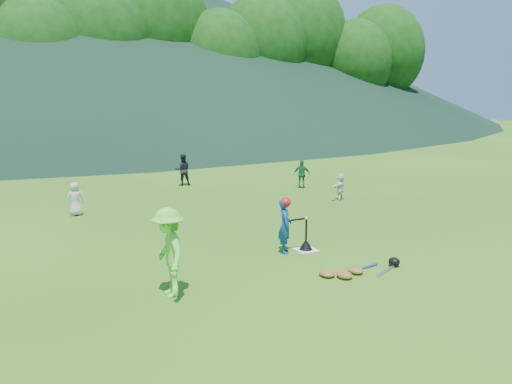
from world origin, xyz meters
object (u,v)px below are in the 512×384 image
at_px(fielder_c, 302,174).
at_px(fielder_d, 340,187).
at_px(batting_tee, 306,245).
at_px(equipment_pile, 356,270).
at_px(batter_child, 285,226).
at_px(home_plate, 306,250).
at_px(fielder_a, 75,199).
at_px(adult_coach, 169,252).
at_px(fielder_b, 183,170).

height_order(fielder_c, fielder_d, fielder_c).
distance_m(batting_tee, equipment_pile, 1.71).
distance_m(batter_child, batting_tee, 0.70).
bearing_deg(batting_tee, home_plate, 0.00).
xyz_separation_m(fielder_a, equipment_pile, (4.24, -7.52, -0.42)).
xyz_separation_m(batter_child, fielder_c, (4.49, 6.57, -0.07)).
distance_m(home_plate, adult_coach, 3.74).
bearing_deg(adult_coach, fielder_b, 163.27).
bearing_deg(fielder_a, fielder_b, -140.40).
bearing_deg(home_plate, batter_child, 171.61).
bearing_deg(fielder_a, fielder_c, -172.76).
xyz_separation_m(fielder_c, fielder_d, (-0.03, -2.44, -0.08)).
xyz_separation_m(adult_coach, fielder_b, (3.67, 10.39, -0.17)).
bearing_deg(fielder_d, fielder_b, -81.32).
bearing_deg(adult_coach, fielder_d, 128.51).
relative_size(fielder_a, fielder_c, 0.92).
xyz_separation_m(fielder_c, batting_tee, (-3.99, -6.64, -0.40)).
relative_size(adult_coach, fielder_c, 1.45).
relative_size(fielder_c, fielder_d, 1.17).
relative_size(batter_child, fielder_c, 1.14).
height_order(fielder_b, equipment_pile, fielder_b).
height_order(fielder_a, fielder_d, fielder_a).
bearing_deg(fielder_d, batter_child, 14.83).
bearing_deg(adult_coach, fielder_c, 138.98).
bearing_deg(batter_child, fielder_b, 18.39).
distance_m(adult_coach, fielder_a, 7.00).
bearing_deg(fielder_d, batting_tee, 18.76).
distance_m(fielder_b, fielder_d, 6.28).
xyz_separation_m(fielder_c, equipment_pile, (-3.91, -8.35, -0.46)).
relative_size(adult_coach, equipment_pile, 0.86).
bearing_deg(batting_tee, equipment_pile, -87.46).
distance_m(fielder_c, equipment_pile, 9.23).
bearing_deg(batter_child, fielder_d, -24.41).
bearing_deg(fielder_a, batting_tee, 127.03).
bearing_deg(batting_tee, fielder_b, 88.77).
relative_size(fielder_a, equipment_pile, 0.54).
distance_m(fielder_d, batting_tee, 5.78).
xyz_separation_m(fielder_a, batting_tee, (4.16, -5.82, -0.36)).
bearing_deg(equipment_pile, home_plate, 92.54).
bearing_deg(fielder_b, adult_coach, 81.76).
xyz_separation_m(fielder_a, fielder_d, (8.11, -1.61, -0.03)).
xyz_separation_m(batter_child, batting_tee, (0.50, -0.07, -0.48)).
bearing_deg(batting_tee, fielder_d, 46.77).
bearing_deg(equipment_pile, batting_tee, 92.54).
height_order(home_plate, batting_tee, batting_tee).
bearing_deg(batter_child, home_plate, -75.64).
bearing_deg(fielder_d, fielder_a, -39.24).
bearing_deg(batter_child, adult_coach, 135.04).
relative_size(fielder_a, fielder_d, 1.08).
height_order(fielder_a, fielder_c, fielder_c).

